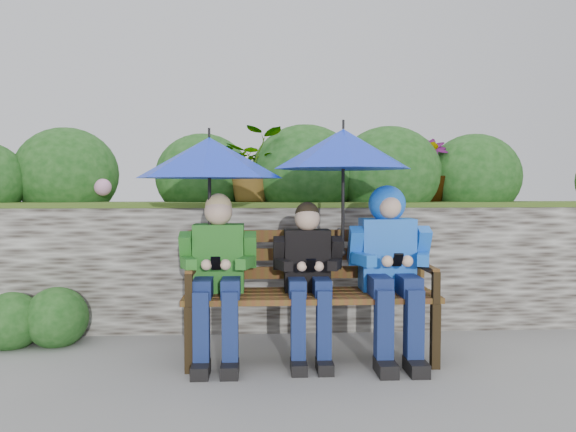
{
  "coord_description": "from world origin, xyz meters",
  "views": [
    {
      "loc": [
        -0.21,
        -3.8,
        1.15
      ],
      "look_at": [
        0.0,
        0.1,
        0.95
      ],
      "focal_mm": 35.0,
      "sensor_mm": 36.0,
      "label": 1
    }
  ],
  "objects": [
    {
      "name": "umbrella_right",
      "position": [
        0.36,
        -0.08,
        1.41
      ],
      "size": [
        0.93,
        0.93,
        0.91
      ],
      "color": "#102EC9",
      "rests_on": "ground"
    },
    {
      "name": "boy_left",
      "position": [
        -0.47,
        -0.14,
        0.62
      ],
      "size": [
        0.5,
        0.58,
        1.11
      ],
      "color": "#2E5D21",
      "rests_on": "ground"
    },
    {
      "name": "umbrella_left",
      "position": [
        -0.53,
        -0.09,
        1.34
      ],
      "size": [
        0.96,
        0.96,
        0.87
      ],
      "color": "#102EC9",
      "rests_on": "ground"
    },
    {
      "name": "garden_backdrop",
      "position": [
        -0.01,
        1.62,
        0.59
      ],
      "size": [
        8.0,
        2.86,
        1.71
      ],
      "color": "#2F2822",
      "rests_on": "ground"
    },
    {
      "name": "boy_middle",
      "position": [
        0.12,
        -0.14,
        0.59
      ],
      "size": [
        0.46,
        0.53,
        1.05
      ],
      "color": "black",
      "rests_on": "ground"
    },
    {
      "name": "ground",
      "position": [
        0.0,
        0.0,
        0.0
      ],
      "size": [
        60.0,
        60.0,
        0.0
      ],
      "primitive_type": "plane",
      "color": "slate",
      "rests_on": "ground"
    },
    {
      "name": "boy_right",
      "position": [
        0.67,
        -0.13,
        0.68
      ],
      "size": [
        0.54,
        0.65,
        1.16
      ],
      "color": "blue",
      "rests_on": "ground"
    },
    {
      "name": "park_bench",
      "position": [
        0.14,
        -0.07,
        0.5
      ],
      "size": [
        1.66,
        0.49,
        0.88
      ],
      "color": "black",
      "rests_on": "ground"
    }
  ]
}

